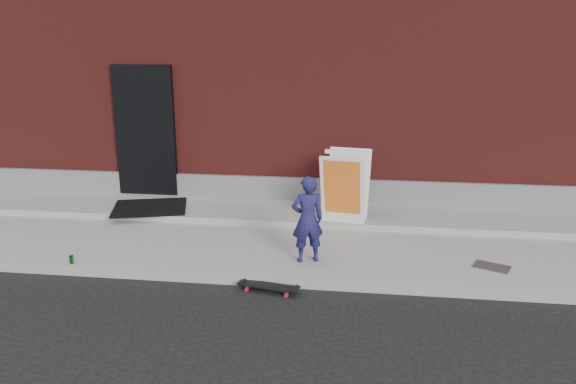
% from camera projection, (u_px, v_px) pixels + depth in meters
% --- Properties ---
extents(ground, '(80.00, 80.00, 0.00)m').
position_uv_depth(ground, '(266.00, 287.00, 6.94)').
color(ground, black).
rests_on(ground, ground).
extents(sidewalk, '(20.00, 3.00, 0.15)m').
position_uv_depth(sidewalk, '(283.00, 239.00, 8.35)').
color(sidewalk, gray).
rests_on(sidewalk, ground).
extents(apron, '(20.00, 1.20, 0.10)m').
position_uv_depth(apron, '(290.00, 213.00, 9.17)').
color(apron, gray).
rests_on(apron, sidewalk).
extents(building, '(20.00, 8.10, 5.00)m').
position_uv_depth(building, '(315.00, 57.00, 12.93)').
color(building, maroon).
rests_on(building, ground).
extents(child, '(0.48, 0.40, 1.14)m').
position_uv_depth(child, '(307.00, 219.00, 7.20)').
color(child, '#1D1B4B').
rests_on(child, sidewalk).
extents(skateboard, '(0.76, 0.33, 0.08)m').
position_uv_depth(skateboard, '(269.00, 286.00, 6.80)').
color(skateboard, red).
rests_on(skateboard, ground).
extents(pizza_sign, '(0.77, 0.87, 1.09)m').
position_uv_depth(pizza_sign, '(345.00, 186.00, 8.49)').
color(pizza_sign, white).
rests_on(pizza_sign, apron).
extents(soda_can, '(0.07, 0.07, 0.11)m').
position_uv_depth(soda_can, '(72.00, 260.00, 7.25)').
color(soda_can, '#198134').
rests_on(soda_can, sidewalk).
extents(doormat, '(1.37, 1.22, 0.03)m').
position_uv_depth(doormat, '(150.00, 207.00, 9.22)').
color(doormat, black).
rests_on(doormat, apron).
extents(utility_plate, '(0.51, 0.43, 0.01)m').
position_uv_depth(utility_plate, '(492.00, 267.00, 7.15)').
color(utility_plate, '#5A5A5F').
rests_on(utility_plate, sidewalk).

